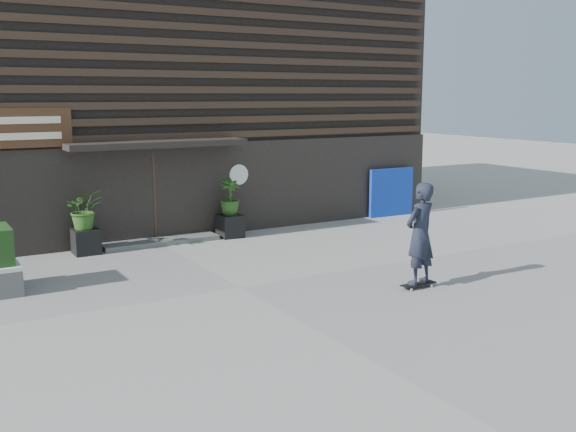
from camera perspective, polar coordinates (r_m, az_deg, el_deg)
ground at (r=13.25m, az=-4.19°, el=-6.12°), size 80.00×80.00×0.00m
entrance_step at (r=17.36m, az=-10.92°, el=-2.12°), size 3.00×0.80×0.12m
planter_pot_left at (r=16.60m, az=-16.91°, el=-2.10°), size 0.60×0.60×0.60m
bamboo_left at (r=16.46m, az=-17.05°, el=0.55°), size 0.86×0.75×0.96m
planter_pot_right at (r=17.83m, az=-4.97°, el=-0.85°), size 0.60×0.60×0.60m
bamboo_right at (r=17.70m, az=-5.01°, el=1.63°), size 0.54×0.54×0.96m
blue_tarp at (r=21.04m, az=8.83°, el=2.02°), size 1.60×0.16×1.50m
building at (r=22.09m, az=-16.02°, el=10.57°), size 18.00×11.00×8.00m
skateboarder at (r=13.16m, az=11.25°, el=-1.51°), size 0.82×0.64×2.10m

